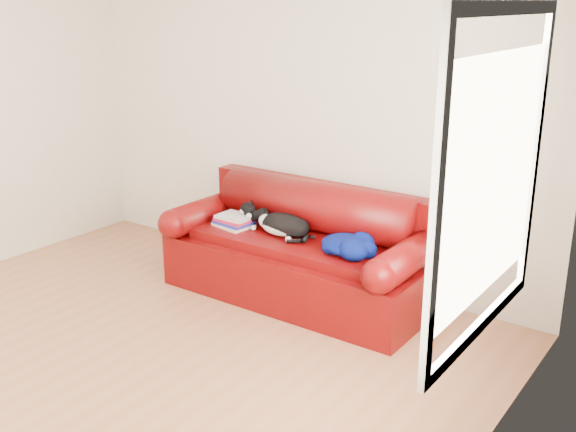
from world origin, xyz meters
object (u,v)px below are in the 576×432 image
(sofa_base, at_px, (299,268))
(cat, at_px, (283,225))
(book_stack, at_px, (234,221))
(blanket, at_px, (349,244))

(sofa_base, bearing_deg, cat, -158.06)
(book_stack, relative_size, blanket, 0.66)
(book_stack, height_order, blanket, blanket)
(cat, distance_m, blanket, 0.61)
(book_stack, relative_size, cat, 0.55)
(cat, bearing_deg, book_stack, -169.94)
(sofa_base, height_order, blanket, blanket)
(sofa_base, relative_size, blanket, 4.18)
(book_stack, height_order, cat, cat)
(book_stack, bearing_deg, sofa_base, 10.32)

